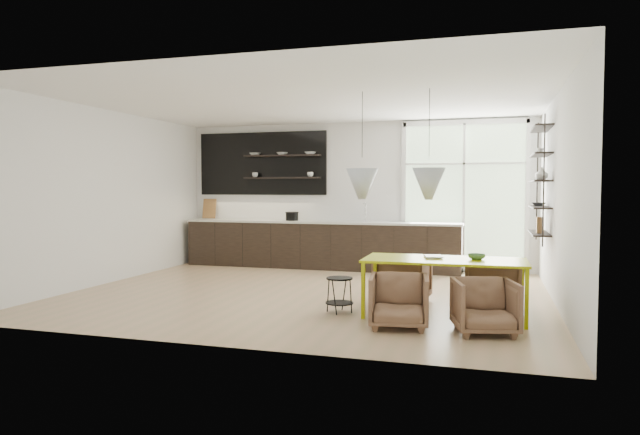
{
  "coord_description": "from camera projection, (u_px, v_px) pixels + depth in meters",
  "views": [
    {
      "loc": [
        2.64,
        -8.13,
        1.6
      ],
      "look_at": [
        0.02,
        0.6,
        1.12
      ],
      "focal_mm": 32.0,
      "sensor_mm": 36.0,
      "label": 1
    }
  ],
  "objects": [
    {
      "name": "table_bowl",
      "position": [
        477.0,
        257.0,
        6.99
      ],
      "size": [
        0.22,
        0.22,
        0.07
      ],
      "primitive_type": "imported",
      "rotation": [
        0.0,
        0.0,
        -0.04
      ],
      "color": "#487442",
      "rests_on": "dining_table"
    },
    {
      "name": "right_shelving",
      "position": [
        540.0,
        184.0,
        8.68
      ],
      "size": [
        0.26,
        1.22,
        1.9
      ],
      "color": "black",
      "rests_on": "ground"
    },
    {
      "name": "armchair_front_right",
      "position": [
        485.0,
        306.0,
        6.23
      ],
      "size": [
        0.79,
        0.8,
        0.6
      ],
      "primitive_type": "imported",
      "rotation": [
        0.0,
        0.0,
        0.25
      ],
      "color": "brown",
      "rests_on": "ground"
    },
    {
      "name": "table_book",
      "position": [
        425.0,
        257.0,
        7.17
      ],
      "size": [
        0.28,
        0.33,
        0.03
      ],
      "primitive_type": "imported",
      "rotation": [
        0.0,
        0.0,
        0.22
      ],
      "color": "white",
      "rests_on": "dining_table"
    },
    {
      "name": "kitchen_run",
      "position": [
        316.0,
        238.0,
        11.35
      ],
      "size": [
        5.54,
        0.69,
        2.75
      ],
      "color": "black",
      "rests_on": "ground"
    },
    {
      "name": "room",
      "position": [
        361.0,
        196.0,
        9.42
      ],
      "size": [
        7.02,
        6.01,
        2.91
      ],
      "color": "tan",
      "rests_on": "ground"
    },
    {
      "name": "armchair_back_right",
      "position": [
        493.0,
        284.0,
        7.54
      ],
      "size": [
        0.71,
        0.73,
        0.65
      ],
      "primitive_type": "imported",
      "rotation": [
        0.0,
        0.0,
        3.12
      ],
      "color": "brown",
      "rests_on": "ground"
    },
    {
      "name": "armchair_front_left",
      "position": [
        399.0,
        301.0,
        6.5
      ],
      "size": [
        0.74,
        0.76,
        0.61
      ],
      "primitive_type": "imported",
      "rotation": [
        0.0,
        0.0,
        0.14
      ],
      "color": "brown",
      "rests_on": "ground"
    },
    {
      "name": "dining_table",
      "position": [
        444.0,
        263.0,
        7.04
      ],
      "size": [
        1.98,
        0.91,
        0.72
      ],
      "rotation": [
        0.0,
        0.0,
        0.01
      ],
      "color": "#ABB703",
      "rests_on": "ground"
    },
    {
      "name": "wire_stool",
      "position": [
        339.0,
        290.0,
        7.28
      ],
      "size": [
        0.36,
        0.36,
        0.45
      ],
      "rotation": [
        0.0,
        0.0,
        -0.15
      ],
      "color": "black",
      "rests_on": "ground"
    },
    {
      "name": "armchair_back_left",
      "position": [
        403.0,
        279.0,
        7.92
      ],
      "size": [
        0.76,
        0.78,
        0.65
      ],
      "primitive_type": "imported",
      "rotation": [
        0.0,
        0.0,
        3.04
      ],
      "color": "brown",
      "rests_on": "ground"
    }
  ]
}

